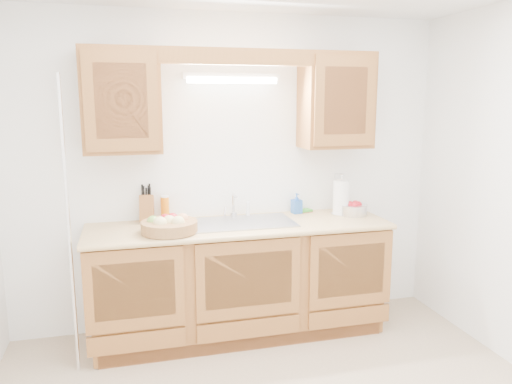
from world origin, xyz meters
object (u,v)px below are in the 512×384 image
object	(u,v)px
paper_towel	(341,198)
knife_block	(147,208)
fruit_basket	(169,225)
apple_bowl	(353,209)

from	to	relation	value
paper_towel	knife_block	bearing A→B (deg)	174.10
fruit_basket	apple_bowl	distance (m)	1.52
fruit_basket	paper_towel	xyz separation A→B (m)	(1.42, 0.21, 0.09)
knife_block	apple_bowl	xyz separation A→B (m)	(1.65, -0.20, -0.06)
knife_block	paper_towel	xyz separation A→B (m)	(1.56, -0.16, 0.03)
knife_block	apple_bowl	size ratio (longest dim) A/B	1.17
paper_towel	apple_bowl	bearing A→B (deg)	-23.36
apple_bowl	paper_towel	bearing A→B (deg)	156.64
apple_bowl	knife_block	bearing A→B (deg)	173.04
fruit_basket	paper_towel	size ratio (longest dim) A/B	1.40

